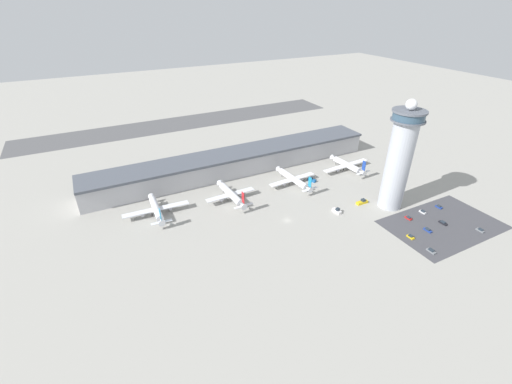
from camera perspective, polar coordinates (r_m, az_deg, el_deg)
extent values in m
plane|color=#9E9B93|center=(195.60, 5.18, -4.72)|extent=(1000.00, 1000.00, 0.00)
cube|color=#B2B2B7|center=(246.15, -3.33, 4.85)|extent=(208.44, 22.00, 13.79)
cube|color=#4C515B|center=(243.02, -3.38, 6.50)|extent=(208.44, 25.00, 1.60)
cube|color=#515154|center=(359.61, -11.67, 11.27)|extent=(312.66, 44.00, 0.01)
cylinder|color=#ADB2BC|center=(211.45, 22.52, 4.02)|extent=(13.68, 13.68, 52.99)
cylinder|color=#565B66|center=(202.31, 23.99, 10.88)|extent=(18.14, 18.14, 0.80)
cylinder|color=#334C60|center=(201.64, 24.13, 11.53)|extent=(16.69, 16.69, 4.05)
cylinder|color=#565B66|center=(200.97, 24.28, 12.21)|extent=(18.14, 18.14, 1.00)
sphere|color=white|center=(200.11, 24.49, 13.14)|extent=(5.88, 5.88, 5.88)
cube|color=#424247|center=(218.00, 28.70, -4.77)|extent=(64.00, 40.00, 0.01)
cylinder|color=silver|center=(205.37, -16.30, -2.66)|extent=(4.95, 23.84, 4.05)
cone|color=silver|center=(217.14, -16.96, -0.89)|extent=(4.19, 3.80, 4.05)
cone|color=silver|center=(193.34, -15.52, -4.73)|extent=(3.83, 5.00, 3.65)
cube|color=silver|center=(206.14, -16.30, -2.76)|extent=(38.02, 5.83, 0.44)
cylinder|color=#A8A8B2|center=(207.10, -18.45, -3.38)|extent=(2.40, 4.54, 2.23)
cylinder|color=#A8A8B2|center=(208.46, -14.17, -2.44)|extent=(2.40, 4.54, 2.23)
cube|color=#197FB2|center=(189.69, -15.68, -3.57)|extent=(0.41, 2.81, 6.48)
cube|color=silver|center=(191.98, -15.46, -4.85)|extent=(11.41, 2.43, 0.24)
cylinder|color=black|center=(216.11, -16.70, -1.99)|extent=(0.28, 0.28, 2.29)
cylinder|color=black|center=(207.01, -15.40, -3.28)|extent=(0.28, 0.28, 2.29)
cylinder|color=black|center=(206.52, -16.93, -3.62)|extent=(0.28, 0.28, 2.29)
cylinder|color=silver|center=(211.53, -4.21, -0.31)|extent=(5.52, 25.44, 4.31)
cone|color=silver|center=(223.16, -5.86, 1.32)|extent=(4.49, 4.08, 4.31)
cone|color=silver|center=(199.80, -2.29, -2.20)|extent=(4.12, 5.35, 3.88)
cube|color=silver|center=(212.31, -4.26, -0.42)|extent=(32.10, 5.93, 0.44)
cylinder|color=#A8A8B2|center=(211.41, -6.00, -1.06)|extent=(2.60, 4.85, 2.37)
cylinder|color=#A8A8B2|center=(216.26, -2.77, -0.16)|extent=(2.60, 4.85, 2.37)
cube|color=red|center=(196.11, -2.18, -0.95)|extent=(0.43, 2.81, 6.90)
cube|color=silver|center=(198.49, -2.10, -2.29)|extent=(12.15, 2.58, 0.24)
cylinder|color=black|center=(222.27, -5.48, 0.22)|extent=(0.28, 0.28, 2.48)
cylinder|color=black|center=(214.13, -3.42, -0.93)|extent=(0.28, 0.28, 2.48)
cylinder|color=black|center=(211.94, -4.87, -1.34)|extent=(0.28, 0.28, 2.48)
cylinder|color=white|center=(231.09, 6.17, 2.23)|extent=(6.11, 28.05, 4.10)
cone|color=white|center=(242.35, 3.95, 3.71)|extent=(4.36, 3.98, 4.10)
cone|color=white|center=(219.96, 8.71, 0.53)|extent=(4.04, 5.18, 3.69)
cube|color=white|center=(231.80, 6.08, 2.13)|extent=(35.27, 6.94, 0.44)
cylinder|color=#A8A8B2|center=(229.15, 4.44, 1.51)|extent=(2.58, 4.66, 2.26)
cylinder|color=#A8A8B2|center=(237.16, 7.35, 2.38)|extent=(2.58, 4.66, 2.26)
cube|color=#197FB2|center=(216.79, 8.98, 1.65)|extent=(0.50, 2.81, 6.56)
cube|color=white|center=(218.85, 8.95, 0.47)|extent=(11.60, 2.83, 0.24)
cylinder|color=black|center=(241.53, 4.34, 2.77)|extent=(0.28, 0.28, 2.14)
cylinder|color=black|center=(233.95, 6.73, 1.69)|extent=(0.28, 0.28, 2.14)
cylinder|color=black|center=(230.81, 5.60, 1.35)|extent=(0.28, 0.28, 2.14)
cylinder|color=white|center=(257.86, 14.87, 4.42)|extent=(5.93, 24.35, 4.19)
cone|color=white|center=(266.66, 12.79, 5.55)|extent=(4.45, 4.07, 4.19)
cone|color=white|center=(249.15, 17.19, 3.16)|extent=(4.13, 5.29, 3.77)
cube|color=white|center=(258.45, 14.78, 4.32)|extent=(40.38, 7.31, 0.44)
cylinder|color=#A8A8B2|center=(254.04, 13.23, 3.75)|extent=(2.63, 4.77, 2.31)
cylinder|color=#A8A8B2|center=(265.30, 15.89, 4.53)|extent=(2.63, 4.77, 2.31)
cube|color=navy|center=(246.30, 17.55, 4.20)|extent=(0.50, 2.81, 6.71)
cube|color=white|center=(248.16, 17.44, 3.11)|extent=(11.85, 2.85, 0.24)
cylinder|color=black|center=(265.97, 13.16, 4.69)|extent=(0.28, 0.28, 2.19)
cylinder|color=black|center=(260.96, 15.29, 3.90)|extent=(0.28, 0.28, 2.19)
cylinder|color=black|center=(257.03, 14.36, 3.62)|extent=(0.28, 0.28, 2.19)
cube|color=black|center=(238.63, 9.29, 1.81)|extent=(3.68, 5.28, 0.12)
cube|color=#195699|center=(238.27, 9.31, 1.98)|extent=(4.07, 6.18, 1.68)
cube|color=#232D38|center=(237.85, 9.23, 2.35)|extent=(2.48, 2.29, 1.38)
cube|color=black|center=(219.81, 17.22, -1.83)|extent=(6.38, 2.50, 0.12)
cube|color=gold|center=(219.44, 17.25, -1.67)|extent=(7.58, 2.62, 1.60)
cube|color=#232D38|center=(219.19, 17.45, -1.30)|extent=(2.30, 2.23, 1.31)
cube|color=black|center=(207.13, 13.28, -3.31)|extent=(2.66, 5.11, 0.12)
cube|color=silver|center=(206.69, 13.31, -3.12)|extent=(2.84, 6.06, 1.76)
cube|color=#232D38|center=(205.51, 13.47, -2.82)|extent=(2.21, 1.93, 1.44)
cube|color=black|center=(199.08, 24.33, -6.94)|extent=(1.77, 3.44, 0.12)
cube|color=gold|center=(198.88, 24.35, -6.85)|extent=(1.85, 4.10, 0.84)
cube|color=#232D38|center=(198.51, 24.38, -6.66)|extent=(1.62, 2.26, 0.69)
cube|color=black|center=(193.36, 27.14, -8.86)|extent=(1.79, 3.93, 0.12)
cube|color=slate|center=(193.15, 27.16, -8.78)|extent=(1.87, 4.67, 0.84)
cube|color=#232D38|center=(192.77, 27.19, -8.58)|extent=(1.64, 2.57, 0.69)
cube|color=black|center=(233.55, 28.15, -2.30)|extent=(1.89, 3.47, 0.12)
cube|color=navy|center=(233.39, 28.17, -2.23)|extent=(2.00, 4.12, 0.83)
cube|color=#232D38|center=(233.07, 28.19, -2.06)|extent=(1.69, 2.30, 0.68)
cube|color=black|center=(208.43, 26.68, -5.80)|extent=(1.74, 3.85, 0.12)
cube|color=navy|center=(208.25, 26.70, -5.73)|extent=(1.81, 4.58, 0.81)
cube|color=#232D38|center=(207.91, 26.73, -5.54)|extent=(1.59, 2.52, 0.66)
cube|color=black|center=(222.48, 33.27, -5.45)|extent=(1.80, 3.49, 0.12)
cube|color=slate|center=(222.31, 33.30, -5.38)|extent=(1.88, 4.15, 0.81)
cube|color=#232D38|center=(221.91, 33.37, -5.23)|extent=(1.64, 2.29, 0.66)
cube|color=black|center=(223.85, 26.00, -3.11)|extent=(1.79, 3.40, 0.12)
cube|color=silver|center=(223.67, 26.02, -3.03)|extent=(1.88, 4.05, 0.85)
cube|color=#232D38|center=(223.24, 26.09, -2.88)|extent=(1.62, 2.24, 0.70)
cube|color=black|center=(214.53, 24.04, -4.08)|extent=(1.78, 3.40, 0.12)
cube|color=red|center=(214.35, 24.05, -4.01)|extent=(1.86, 4.05, 0.80)
cube|color=#232D38|center=(213.93, 24.11, -3.86)|extent=(1.63, 2.23, 0.65)
cube|color=black|center=(218.62, 28.69, -4.65)|extent=(1.72, 4.01, 0.12)
cube|color=black|center=(218.45, 28.71, -4.58)|extent=(1.81, 4.77, 0.80)
cube|color=#232D38|center=(218.13, 28.74, -4.40)|extent=(1.56, 2.63, 0.66)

